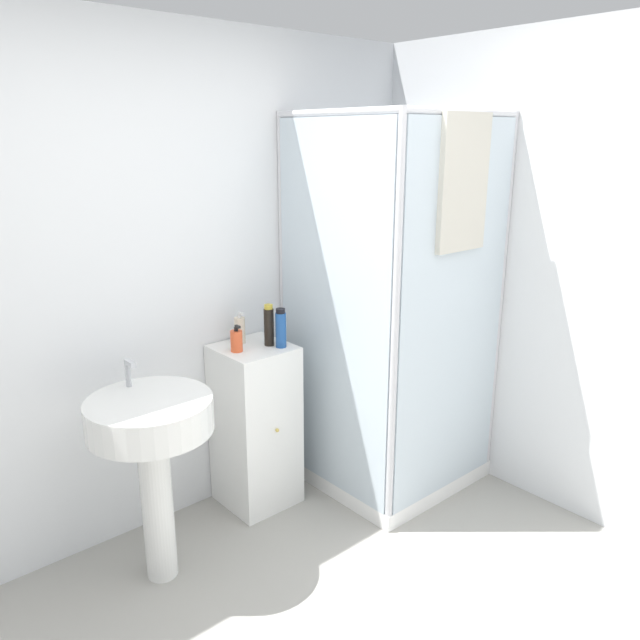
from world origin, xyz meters
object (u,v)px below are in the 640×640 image
(sink, at_px, (152,438))
(soap_dispenser, at_px, (237,341))
(shampoo_bottle_tall_black, at_px, (269,326))
(shampoo_bottle_blue, at_px, (281,329))
(lotion_bottle_white, at_px, (240,330))

(sink, xyz_separation_m, soap_dispenser, (0.60, 0.21, 0.26))
(shampoo_bottle_tall_black, height_order, shampoo_bottle_blue, shampoo_bottle_tall_black)
(sink, xyz_separation_m, lotion_bottle_white, (0.69, 0.32, 0.28))
(shampoo_bottle_tall_black, distance_m, shampoo_bottle_blue, 0.07)
(soap_dispenser, distance_m, shampoo_bottle_tall_black, 0.19)
(sink, height_order, shampoo_bottle_blue, shampoo_bottle_blue)
(sink, distance_m, shampoo_bottle_blue, 0.87)
(soap_dispenser, xyz_separation_m, shampoo_bottle_tall_black, (0.18, -0.03, 0.05))
(soap_dispenser, bearing_deg, shampoo_bottle_tall_black, -9.10)
(shampoo_bottle_blue, bearing_deg, soap_dispenser, 156.03)
(sink, xyz_separation_m, shampoo_bottle_tall_black, (0.78, 0.18, 0.32))
(sink, relative_size, shampoo_bottle_tall_black, 4.59)
(soap_dispenser, xyz_separation_m, shampoo_bottle_blue, (0.21, -0.09, 0.04))
(sink, distance_m, lotion_bottle_white, 0.81)
(shampoo_bottle_tall_black, relative_size, shampoo_bottle_blue, 1.06)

